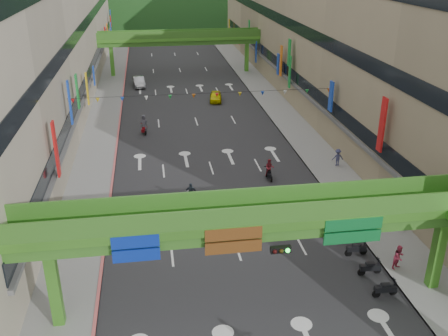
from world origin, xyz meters
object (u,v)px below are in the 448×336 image
(car_silver, at_px, (139,82))
(pedestrian_red, at_px, (399,259))
(scooter_rider_mid, at_px, (269,169))
(overpass_near, at_px, (277,232))
(car_yellow, at_px, (216,97))

(car_silver, height_order, pedestrian_red, pedestrian_red)
(scooter_rider_mid, distance_m, car_silver, 36.98)
(overpass_near, distance_m, car_yellow, 43.17)
(overpass_near, bearing_deg, scooter_rider_mid, 77.33)
(car_silver, bearing_deg, pedestrian_red, -77.68)
(car_yellow, bearing_deg, car_silver, 145.29)
(car_yellow, xyz_separation_m, pedestrian_red, (6.34, -40.24, 0.16))
(overpass_near, height_order, car_yellow, overpass_near)
(overpass_near, distance_m, scooter_rider_mid, 18.26)
(scooter_rider_mid, bearing_deg, car_silver, 108.38)
(scooter_rider_mid, height_order, pedestrian_red, scooter_rider_mid)
(scooter_rider_mid, distance_m, pedestrian_red, 15.54)
(overpass_near, xyz_separation_m, car_yellow, (2.53, 42.85, -4.53))
(scooter_rider_mid, xyz_separation_m, car_yellow, (-1.37, 25.52, -0.33))
(overpass_near, relative_size, scooter_rider_mid, 14.36)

